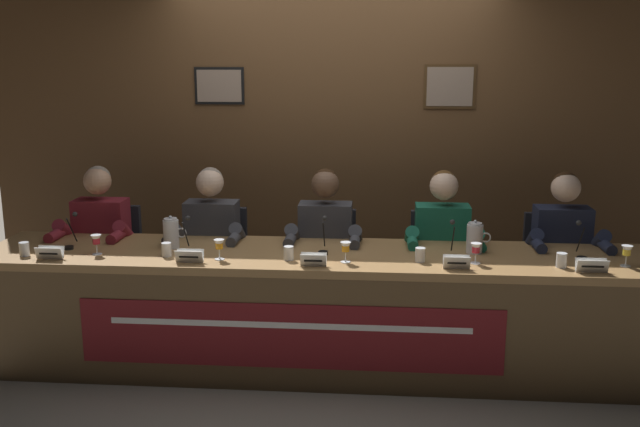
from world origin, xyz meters
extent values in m
plane|color=gray|center=(0.00, 0.00, 0.00)|extent=(12.00, 12.00, 0.00)
cube|color=brown|center=(0.00, 1.27, 1.30)|extent=(5.45, 0.12, 2.60)
cube|color=black|center=(-0.88, 1.21, 1.73)|extent=(0.38, 0.02, 0.28)
cube|color=gray|center=(-0.88, 1.20, 1.73)|extent=(0.34, 0.01, 0.24)
cube|color=#4C3319|center=(0.88, 1.21, 1.73)|extent=(0.38, 0.02, 0.33)
cube|color=gray|center=(0.88, 1.20, 1.73)|extent=(0.34, 0.01, 0.29)
cube|color=olive|center=(0.00, 0.00, 0.73)|extent=(4.25, 0.77, 0.05)
cube|color=brown|center=(0.00, -0.37, 0.35)|extent=(4.19, 0.04, 0.71)
cube|color=brown|center=(-2.08, 0.00, 0.35)|extent=(0.08, 0.69, 0.71)
cube|color=maroon|center=(-0.15, -0.39, 0.35)|extent=(2.49, 0.01, 0.40)
cube|color=white|center=(-0.15, -0.39, 0.42)|extent=(2.12, 0.00, 0.04)
cylinder|color=black|center=(-1.58, 0.49, 0.01)|extent=(0.44, 0.44, 0.02)
cylinder|color=black|center=(-1.58, 0.49, 0.22)|extent=(0.05, 0.05, 0.39)
cube|color=#232328|center=(-1.58, 0.49, 0.43)|extent=(0.44, 0.44, 0.03)
cube|color=#232328|center=(-1.58, 0.69, 0.67)|extent=(0.40, 0.05, 0.44)
cylinder|color=black|center=(-1.68, 0.14, 0.22)|extent=(0.10, 0.10, 0.45)
cylinder|color=black|center=(-1.48, 0.14, 0.22)|extent=(0.10, 0.10, 0.45)
cylinder|color=black|center=(-1.68, 0.29, 0.50)|extent=(0.13, 0.34, 0.13)
cylinder|color=black|center=(-1.48, 0.29, 0.50)|extent=(0.13, 0.34, 0.13)
cube|color=maroon|center=(-1.58, 0.46, 0.74)|extent=(0.36, 0.20, 0.48)
sphere|color=tan|center=(-1.58, 0.44, 1.11)|extent=(0.19, 0.19, 0.19)
sphere|color=gray|center=(-1.58, 0.45, 1.13)|extent=(0.17, 0.17, 0.17)
cylinder|color=maroon|center=(-1.79, 0.36, 0.76)|extent=(0.09, 0.30, 0.25)
cylinder|color=maroon|center=(-1.37, 0.36, 0.76)|extent=(0.09, 0.30, 0.25)
cylinder|color=maroon|center=(-1.79, 0.20, 0.79)|extent=(0.07, 0.24, 0.07)
cylinder|color=maroon|center=(-1.37, 0.20, 0.79)|extent=(0.07, 0.24, 0.07)
cube|color=white|center=(-1.61, -0.30, 0.80)|extent=(0.16, 0.03, 0.08)
cube|color=white|center=(-1.61, -0.27, 0.80)|extent=(0.16, 0.03, 0.08)
cube|color=black|center=(-1.61, -0.30, 0.80)|extent=(0.11, 0.01, 0.01)
cylinder|color=white|center=(-1.37, -0.15, 0.76)|extent=(0.06, 0.06, 0.00)
cylinder|color=white|center=(-1.37, -0.15, 0.79)|extent=(0.01, 0.01, 0.05)
cone|color=white|center=(-1.37, -0.15, 0.85)|extent=(0.06, 0.06, 0.06)
cylinder|color=#B21E2D|center=(-1.37, -0.15, 0.84)|extent=(0.04, 0.04, 0.04)
cylinder|color=silver|center=(-1.80, -0.22, 0.80)|extent=(0.06, 0.06, 0.08)
cylinder|color=silver|center=(-1.80, -0.22, 0.78)|extent=(0.05, 0.05, 0.05)
cylinder|color=black|center=(-1.60, -0.05, 0.77)|extent=(0.06, 0.06, 0.02)
cylinder|color=black|center=(-1.60, 0.01, 0.87)|extent=(0.01, 0.13, 0.18)
sphere|color=#2D2D2D|center=(-1.60, 0.07, 0.96)|extent=(0.03, 0.03, 0.03)
cylinder|color=black|center=(-0.79, 0.49, 0.01)|extent=(0.44, 0.44, 0.02)
cylinder|color=black|center=(-0.79, 0.49, 0.22)|extent=(0.05, 0.05, 0.39)
cube|color=#232328|center=(-0.79, 0.49, 0.43)|extent=(0.44, 0.44, 0.03)
cube|color=#232328|center=(-0.79, 0.69, 0.67)|extent=(0.40, 0.05, 0.44)
cylinder|color=black|center=(-0.89, 0.14, 0.22)|extent=(0.10, 0.10, 0.45)
cylinder|color=black|center=(-0.69, 0.14, 0.22)|extent=(0.10, 0.10, 0.45)
cylinder|color=black|center=(-0.89, 0.29, 0.50)|extent=(0.13, 0.34, 0.13)
cylinder|color=black|center=(-0.69, 0.29, 0.50)|extent=(0.13, 0.34, 0.13)
cube|color=#38383D|center=(-0.79, 0.46, 0.74)|extent=(0.36, 0.20, 0.48)
sphere|color=beige|center=(-0.79, 0.44, 1.11)|extent=(0.19, 0.19, 0.19)
sphere|color=gray|center=(-0.79, 0.45, 1.13)|extent=(0.17, 0.17, 0.17)
cylinder|color=#38383D|center=(-1.00, 0.36, 0.76)|extent=(0.09, 0.30, 0.25)
cylinder|color=#38383D|center=(-0.58, 0.36, 0.76)|extent=(0.09, 0.30, 0.25)
cylinder|color=#38383D|center=(-1.00, 0.20, 0.79)|extent=(0.07, 0.24, 0.07)
cylinder|color=#38383D|center=(-0.58, 0.20, 0.79)|extent=(0.07, 0.24, 0.07)
cube|color=white|center=(-0.75, -0.30, 0.80)|extent=(0.16, 0.03, 0.08)
cube|color=white|center=(-0.75, -0.27, 0.80)|extent=(0.16, 0.03, 0.08)
cube|color=black|center=(-0.75, -0.30, 0.80)|extent=(0.12, 0.01, 0.01)
cylinder|color=white|center=(-0.59, -0.20, 0.76)|extent=(0.06, 0.06, 0.00)
cylinder|color=white|center=(-0.59, -0.20, 0.79)|extent=(0.01, 0.01, 0.05)
cone|color=white|center=(-0.59, -0.20, 0.85)|extent=(0.06, 0.06, 0.06)
cylinder|color=orange|center=(-0.59, -0.20, 0.84)|extent=(0.04, 0.04, 0.04)
cylinder|color=silver|center=(-0.93, -0.16, 0.80)|extent=(0.06, 0.06, 0.08)
cylinder|color=silver|center=(-0.93, -0.16, 0.78)|extent=(0.05, 0.05, 0.05)
cylinder|color=black|center=(-0.84, -0.10, 0.77)|extent=(0.06, 0.06, 0.02)
cylinder|color=black|center=(-0.84, -0.04, 0.87)|extent=(0.01, 0.13, 0.18)
sphere|color=#2D2D2D|center=(-0.84, 0.02, 0.96)|extent=(0.03, 0.03, 0.03)
cylinder|color=black|center=(0.00, 0.49, 0.01)|extent=(0.44, 0.44, 0.02)
cylinder|color=black|center=(0.00, 0.49, 0.22)|extent=(0.05, 0.05, 0.39)
cube|color=#232328|center=(0.00, 0.49, 0.43)|extent=(0.44, 0.44, 0.03)
cube|color=#232328|center=(0.00, 0.69, 0.67)|extent=(0.40, 0.05, 0.44)
cylinder|color=black|center=(-0.10, 0.14, 0.22)|extent=(0.10, 0.10, 0.45)
cylinder|color=black|center=(0.10, 0.14, 0.22)|extent=(0.10, 0.10, 0.45)
cylinder|color=black|center=(-0.10, 0.29, 0.50)|extent=(0.13, 0.34, 0.13)
cylinder|color=black|center=(0.10, 0.29, 0.50)|extent=(0.13, 0.34, 0.13)
cube|color=#38383D|center=(0.00, 0.46, 0.74)|extent=(0.36, 0.20, 0.48)
sphere|color=brown|center=(0.00, 0.44, 1.11)|extent=(0.19, 0.19, 0.19)
sphere|color=#331E0F|center=(0.00, 0.45, 1.13)|extent=(0.17, 0.17, 0.17)
cylinder|color=#38383D|center=(-0.21, 0.36, 0.76)|extent=(0.09, 0.30, 0.25)
cylinder|color=#38383D|center=(0.21, 0.36, 0.76)|extent=(0.09, 0.30, 0.25)
cylinder|color=#38383D|center=(-0.21, 0.20, 0.79)|extent=(0.07, 0.24, 0.07)
cylinder|color=#38383D|center=(0.21, 0.20, 0.79)|extent=(0.07, 0.24, 0.07)
cube|color=white|center=(-0.01, -0.32, 0.80)|extent=(0.15, 0.03, 0.08)
cube|color=white|center=(-0.01, -0.28, 0.80)|extent=(0.15, 0.03, 0.08)
cube|color=black|center=(-0.01, -0.32, 0.80)|extent=(0.11, 0.01, 0.01)
cylinder|color=white|center=(0.17, -0.20, 0.76)|extent=(0.06, 0.06, 0.00)
cylinder|color=white|center=(0.17, -0.20, 0.79)|extent=(0.01, 0.01, 0.05)
cone|color=white|center=(0.17, -0.20, 0.85)|extent=(0.06, 0.06, 0.06)
cylinder|color=orange|center=(0.17, -0.20, 0.84)|extent=(0.04, 0.04, 0.04)
cylinder|color=silver|center=(-0.17, -0.18, 0.80)|extent=(0.06, 0.06, 0.08)
cylinder|color=silver|center=(-0.17, -0.18, 0.78)|extent=(0.05, 0.05, 0.05)
cylinder|color=black|center=(0.02, -0.04, 0.77)|extent=(0.06, 0.06, 0.02)
cylinder|color=black|center=(0.02, 0.03, 0.87)|extent=(0.01, 0.13, 0.18)
sphere|color=#2D2D2D|center=(0.02, 0.09, 0.96)|extent=(0.03, 0.03, 0.03)
cylinder|color=black|center=(0.79, 0.49, 0.01)|extent=(0.44, 0.44, 0.02)
cylinder|color=black|center=(0.79, 0.49, 0.22)|extent=(0.05, 0.05, 0.39)
cube|color=#232328|center=(0.79, 0.49, 0.43)|extent=(0.44, 0.44, 0.03)
cube|color=#232328|center=(0.79, 0.69, 0.67)|extent=(0.40, 0.05, 0.44)
cylinder|color=black|center=(0.69, 0.14, 0.22)|extent=(0.10, 0.10, 0.45)
cylinder|color=black|center=(0.89, 0.14, 0.22)|extent=(0.10, 0.10, 0.45)
cylinder|color=black|center=(0.69, 0.29, 0.50)|extent=(0.13, 0.34, 0.13)
cylinder|color=black|center=(0.89, 0.29, 0.50)|extent=(0.13, 0.34, 0.13)
cube|color=#196047|center=(0.79, 0.46, 0.74)|extent=(0.36, 0.20, 0.48)
sphere|color=beige|center=(0.79, 0.44, 1.11)|extent=(0.19, 0.19, 0.19)
sphere|color=#593819|center=(0.79, 0.45, 1.13)|extent=(0.17, 0.17, 0.17)
cylinder|color=#196047|center=(0.58, 0.36, 0.76)|extent=(0.09, 0.30, 0.25)
cylinder|color=#196047|center=(1.00, 0.36, 0.76)|extent=(0.09, 0.30, 0.25)
cylinder|color=#196047|center=(0.58, 0.20, 0.79)|extent=(0.07, 0.24, 0.07)
cylinder|color=#196047|center=(1.00, 0.20, 0.79)|extent=(0.07, 0.24, 0.07)
cube|color=white|center=(0.81, -0.30, 0.80)|extent=(0.15, 0.03, 0.08)
cube|color=white|center=(0.81, -0.26, 0.80)|extent=(0.15, 0.03, 0.08)
cube|color=black|center=(0.81, -0.30, 0.80)|extent=(0.11, 0.01, 0.01)
cylinder|color=white|center=(0.93, -0.16, 0.76)|extent=(0.06, 0.06, 0.00)
cylinder|color=white|center=(0.93, -0.16, 0.79)|extent=(0.01, 0.01, 0.05)
cone|color=white|center=(0.93, -0.16, 0.85)|extent=(0.06, 0.06, 0.06)
cylinder|color=#B21E2D|center=(0.93, -0.16, 0.84)|extent=(0.04, 0.04, 0.04)
cylinder|color=silver|center=(0.61, -0.15, 0.80)|extent=(0.06, 0.06, 0.08)
cylinder|color=silver|center=(0.61, -0.15, 0.78)|extent=(0.05, 0.05, 0.05)
cylinder|color=black|center=(0.81, -0.08, 0.77)|extent=(0.06, 0.06, 0.02)
cylinder|color=black|center=(0.81, -0.01, 0.87)|extent=(0.01, 0.13, 0.18)
sphere|color=#2D2D2D|center=(0.81, 0.05, 0.96)|extent=(0.03, 0.03, 0.03)
cylinder|color=black|center=(1.58, 0.49, 0.01)|extent=(0.44, 0.44, 0.02)
cylinder|color=black|center=(1.58, 0.49, 0.22)|extent=(0.05, 0.05, 0.39)
cube|color=#232328|center=(1.58, 0.49, 0.43)|extent=(0.44, 0.44, 0.03)
cube|color=#232328|center=(1.58, 0.69, 0.67)|extent=(0.40, 0.05, 0.44)
cylinder|color=black|center=(1.48, 0.14, 0.22)|extent=(0.10, 0.10, 0.45)
cylinder|color=black|center=(1.68, 0.14, 0.22)|extent=(0.10, 0.10, 0.45)
cylinder|color=black|center=(1.48, 0.29, 0.50)|extent=(0.13, 0.34, 0.13)
cylinder|color=black|center=(1.68, 0.29, 0.50)|extent=(0.13, 0.34, 0.13)
cube|color=#1E2338|center=(1.58, 0.46, 0.74)|extent=(0.36, 0.20, 0.48)
sphere|color=beige|center=(1.58, 0.44, 1.11)|extent=(0.19, 0.19, 0.19)
sphere|color=#331E0F|center=(1.58, 0.45, 1.13)|extent=(0.17, 0.17, 0.17)
cylinder|color=#1E2338|center=(1.37, 0.36, 0.76)|extent=(0.09, 0.30, 0.25)
cylinder|color=#1E2338|center=(1.79, 0.36, 0.76)|extent=(0.09, 0.30, 0.25)
cylinder|color=#1E2338|center=(1.37, 0.20, 0.79)|extent=(0.07, 0.24, 0.07)
cylinder|color=#1E2338|center=(1.79, 0.20, 0.79)|extent=(0.07, 0.24, 0.07)
cube|color=white|center=(1.57, -0.30, 0.80)|extent=(0.18, 0.03, 0.08)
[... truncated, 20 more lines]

